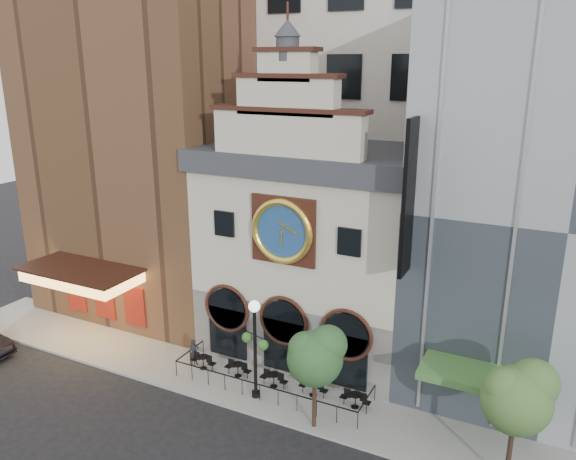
% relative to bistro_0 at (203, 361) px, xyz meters
% --- Properties ---
extents(ground, '(120.00, 120.00, 0.00)m').
position_rel_bistro_0_xyz_m(ground, '(4.40, -2.48, -0.61)').
color(ground, black).
rests_on(ground, ground).
extents(sidewalk, '(44.00, 5.00, 0.15)m').
position_rel_bistro_0_xyz_m(sidewalk, '(4.40, 0.02, -0.54)').
color(sidewalk, gray).
rests_on(sidewalk, ground).
extents(clock_building, '(12.60, 8.78, 18.65)m').
position_rel_bistro_0_xyz_m(clock_building, '(4.40, 5.34, 6.07)').
color(clock_building, '#605E5B').
rests_on(clock_building, ground).
extents(theater_building, '(14.00, 15.60, 25.00)m').
position_rel_bistro_0_xyz_m(theater_building, '(-8.60, 7.48, 11.99)').
color(theater_building, brown).
rests_on(theater_building, ground).
extents(retail_building, '(14.00, 14.40, 20.00)m').
position_rel_bistro_0_xyz_m(retail_building, '(17.39, 7.50, 9.53)').
color(retail_building, gray).
rests_on(retail_building, ground).
extents(office_tower, '(20.00, 16.00, 40.00)m').
position_rel_bistro_0_xyz_m(office_tower, '(4.40, 17.52, 19.39)').
color(office_tower, beige).
rests_on(office_tower, ground).
extents(cafe_railing, '(10.60, 2.60, 0.90)m').
position_rel_bistro_0_xyz_m(cafe_railing, '(4.40, 0.02, -0.01)').
color(cafe_railing, black).
rests_on(cafe_railing, sidewalk).
extents(bistro_0, '(1.58, 0.68, 0.90)m').
position_rel_bistro_0_xyz_m(bistro_0, '(0.00, 0.00, 0.00)').
color(bistro_0, black).
rests_on(bistro_0, sidewalk).
extents(bistro_1, '(1.58, 0.68, 0.90)m').
position_rel_bistro_0_xyz_m(bistro_1, '(2.19, 0.19, 0.00)').
color(bistro_1, black).
rests_on(bistro_1, sidewalk).
extents(bistro_2, '(1.58, 0.68, 0.90)m').
position_rel_bistro_0_xyz_m(bistro_2, '(4.45, 0.14, 0.00)').
color(bistro_2, black).
rests_on(bistro_2, sidewalk).
extents(bistro_3, '(1.58, 0.68, 0.90)m').
position_rel_bistro_0_xyz_m(bistro_3, '(6.68, 0.33, 0.00)').
color(bistro_3, black).
rests_on(bistro_3, sidewalk).
extents(bistro_4, '(1.58, 0.68, 0.90)m').
position_rel_bistro_0_xyz_m(bistro_4, '(9.00, 0.30, 0.00)').
color(bistro_4, black).
rests_on(bistro_4, sidewalk).
extents(pedestrian, '(0.64, 0.69, 1.58)m').
position_rel_bistro_0_xyz_m(pedestrian, '(-0.69, 0.11, 0.32)').
color(pedestrian, black).
rests_on(pedestrian, sidewalk).
extents(lamppost, '(1.68, 0.90, 5.40)m').
position_rel_bistro_0_xyz_m(lamppost, '(4.05, -1.08, 2.88)').
color(lamppost, black).
rests_on(lamppost, sidewalk).
extents(tree_left, '(2.71, 2.61, 5.22)m').
position_rel_bistro_0_xyz_m(tree_left, '(7.80, -1.95, 3.37)').
color(tree_left, '#382619').
rests_on(tree_left, sidewalk).
extents(tree_right, '(2.90, 2.79, 5.58)m').
position_rel_bistro_0_xyz_m(tree_right, '(16.45, -1.76, 3.63)').
color(tree_right, '#382619').
rests_on(tree_right, sidewalk).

